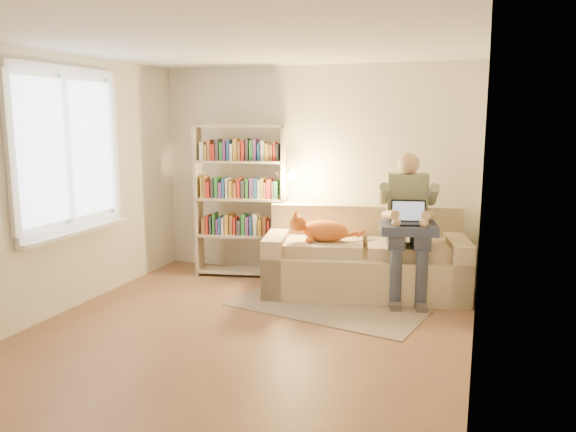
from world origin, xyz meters
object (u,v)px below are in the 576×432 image
at_px(sofa, 365,262).
at_px(cat, 317,230).
at_px(bookshelf, 241,193).
at_px(laptop, 413,218).
at_px(person, 408,217).

xyz_separation_m(sofa, cat, (-0.50, -0.25, 0.39)).
height_order(sofa, cat, sofa).
distance_m(sofa, cat, 0.68).
bearing_deg(bookshelf, sofa, -17.41).
height_order(cat, laptop, laptop).
distance_m(laptop, bookshelf, 2.18).
xyz_separation_m(person, cat, (-0.98, -0.19, -0.17)).
height_order(cat, bookshelf, bookshelf).
xyz_separation_m(sofa, person, (0.47, -0.07, 0.56)).
height_order(person, laptop, person).
relative_size(sofa, laptop, 5.61).
distance_m(sofa, bookshelf, 1.76).
relative_size(person, cat, 2.05).
relative_size(sofa, cat, 3.07).
bearing_deg(sofa, person, -20.08).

